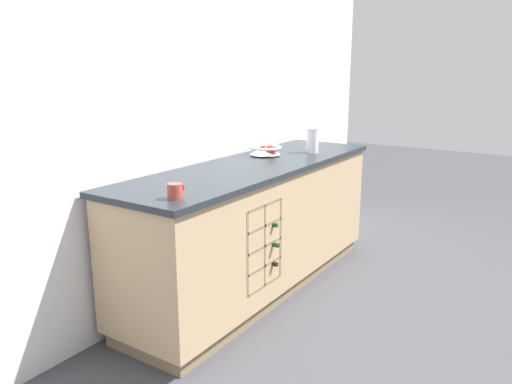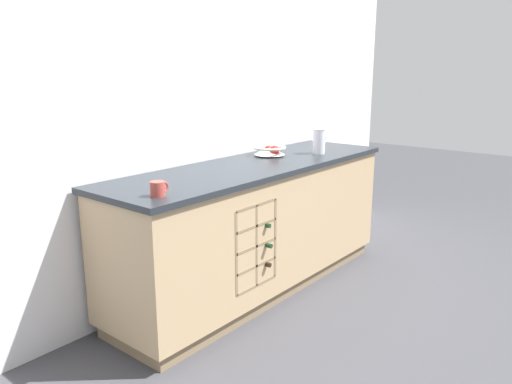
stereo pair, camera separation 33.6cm
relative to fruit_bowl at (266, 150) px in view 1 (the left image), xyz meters
name	(u,v)px [view 1 (the left image)]	position (x,y,z in m)	size (l,w,h in m)	color
ground_plane	(256,287)	(-0.29, -0.11, -0.93)	(14.00, 14.00, 0.00)	#424247
back_wall	(210,103)	(-0.29, 0.27, 0.34)	(4.67, 0.06, 2.55)	white
kitchen_island	(256,226)	(-0.30, -0.11, -0.48)	(2.31, 0.67, 0.89)	#8B7354
fruit_bowl	(266,150)	(0.00, 0.00, 0.00)	(0.24, 0.24, 0.08)	silver
white_pitcher	(313,140)	(0.31, -0.22, 0.05)	(0.15, 0.10, 0.18)	white
ceramic_mug	(175,191)	(-1.27, -0.29, -0.01)	(0.11, 0.07, 0.08)	#B7473D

